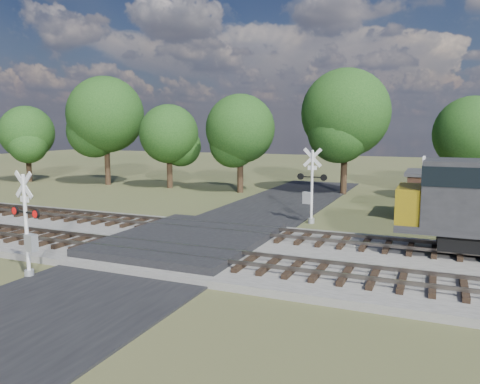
% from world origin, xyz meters
% --- Properties ---
extents(ground, '(160.00, 160.00, 0.00)m').
position_xyz_m(ground, '(0.00, 0.00, 0.00)').
color(ground, '#46502A').
rests_on(ground, ground).
extents(ballast_bed, '(140.00, 10.00, 0.30)m').
position_xyz_m(ballast_bed, '(10.00, 0.50, 0.15)').
color(ballast_bed, gray).
rests_on(ballast_bed, ground).
extents(road, '(7.00, 60.00, 0.08)m').
position_xyz_m(road, '(0.00, 0.00, 0.04)').
color(road, black).
rests_on(road, ground).
extents(crossing_panel, '(7.00, 9.00, 0.62)m').
position_xyz_m(crossing_panel, '(0.00, 0.50, 0.32)').
color(crossing_panel, '#262628').
rests_on(crossing_panel, ground).
extents(track_near, '(140.00, 2.60, 0.33)m').
position_xyz_m(track_near, '(3.12, -2.00, 0.41)').
color(track_near, black).
rests_on(track_near, ballast_bed).
extents(track_far, '(140.00, 2.60, 0.33)m').
position_xyz_m(track_far, '(3.12, 3.00, 0.41)').
color(track_far, black).
rests_on(track_far, ballast_bed).
extents(crossing_signal_near, '(1.67, 0.41, 4.17)m').
position_xyz_m(crossing_signal_near, '(-3.42, -6.05, 1.73)').
color(crossing_signal_near, silver).
rests_on(crossing_signal_near, ground).
extents(crossing_signal_far, '(1.86, 0.40, 4.60)m').
position_xyz_m(crossing_signal_far, '(3.91, 8.43, 1.92)').
color(crossing_signal_far, silver).
rests_on(crossing_signal_far, ground).
extents(equipment_shed, '(4.49, 4.49, 3.04)m').
position_xyz_m(equipment_shed, '(11.29, 13.00, 1.54)').
color(equipment_shed, '#40251B').
rests_on(equipment_shed, ground).
extents(treeline, '(78.50, 11.33, 10.91)m').
position_xyz_m(treeline, '(8.72, 20.57, 6.40)').
color(treeline, black).
rests_on(treeline, ground).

